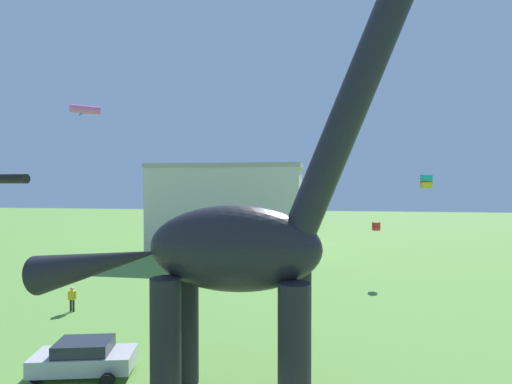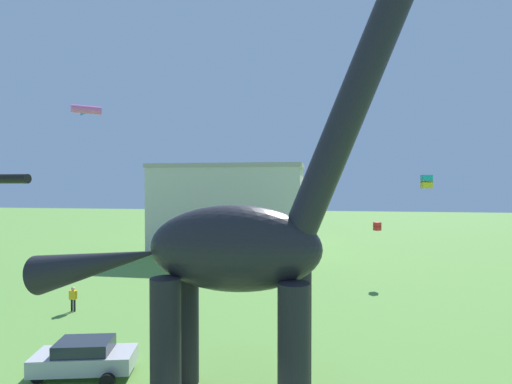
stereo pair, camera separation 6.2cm
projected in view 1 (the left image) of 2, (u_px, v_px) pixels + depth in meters
dinosaur_sculpture at (232, 248)px, 15.25m from camera, size 15.52×3.29×16.22m
parked_sedan_left at (84, 358)px, 17.29m from camera, size 4.50×2.70×1.55m
person_strolling_adult at (72, 297)px, 26.11m from camera, size 0.60×0.27×1.62m
kite_high_left at (15, 179)px, 28.08m from camera, size 2.43×2.09×0.70m
kite_near_low at (376, 226)px, 34.89m from camera, size 0.69×0.69×0.72m
kite_far_right at (426, 182)px, 15.22m from camera, size 0.37×0.37×0.51m
kite_near_high at (85, 110)px, 36.62m from camera, size 2.58×2.66×0.75m
background_building_block at (227, 208)px, 49.64m from camera, size 18.59×8.32×10.85m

